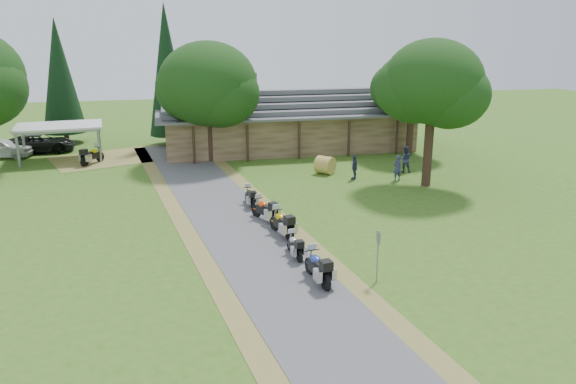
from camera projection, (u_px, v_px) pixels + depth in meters
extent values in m
plane|color=#355A19|center=(270.00, 267.00, 23.88)|extent=(120.00, 120.00, 0.00)
plane|color=#4C4C4F|center=(244.00, 235.00, 27.52)|extent=(51.95, 51.95, 0.00)
imported|color=silver|center=(2.00, 146.00, 43.57)|extent=(3.42, 5.98, 1.88)
imported|color=black|center=(39.00, 139.00, 45.37)|extent=(2.83, 5.96, 2.23)
imported|color=navy|center=(397.00, 166.00, 37.03)|extent=(0.64, 0.52, 2.02)
imported|color=navy|center=(405.00, 157.00, 39.15)|extent=(0.73, 0.62, 2.19)
imported|color=navy|center=(355.00, 165.00, 37.34)|extent=(0.64, 0.69, 1.96)
cylinder|color=#A9863E|center=(325.00, 165.00, 38.88)|extent=(1.67, 1.67, 1.23)
cone|color=black|center=(167.00, 75.00, 46.88)|extent=(3.46, 3.46, 11.84)
cone|color=black|center=(60.00, 81.00, 47.90)|extent=(3.63, 3.63, 10.67)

